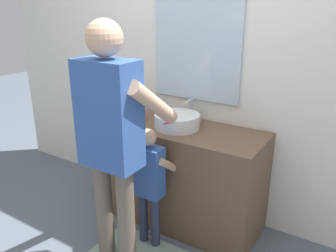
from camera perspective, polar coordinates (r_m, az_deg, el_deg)
The scene contains 8 objects.
ground_plane at distance 2.83m, azimuth -1.71°, elevation -17.96°, with size 14.00×14.00×0.00m, color slate.
back_wall at distance 2.80m, azimuth 5.27°, elevation 11.90°, with size 4.40×0.10×2.70m.
vanity_cabinet at distance 2.82m, azimuth 1.65°, elevation -8.10°, with size 1.37×0.54×0.83m, color brown.
sink_basin at distance 2.61m, azimuth 1.53°, elevation 0.88°, with size 0.35×0.35×0.11m.
faucet at distance 2.78m, azimuth 3.80°, elevation 2.56°, with size 0.18×0.14×0.18m.
toothbrush_cup at distance 2.80m, azimuth -4.47°, elevation 2.09°, with size 0.07×0.07×0.21m.
child_toddler at distance 2.45m, azimuth -3.18°, elevation -8.73°, with size 0.29×0.29×0.94m.
adult_parent at distance 2.13m, azimuth -9.45°, elevation -0.65°, with size 0.51×0.54×1.66m.
Camera 1 is at (1.26, -1.85, 1.73)m, focal length 36.26 mm.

